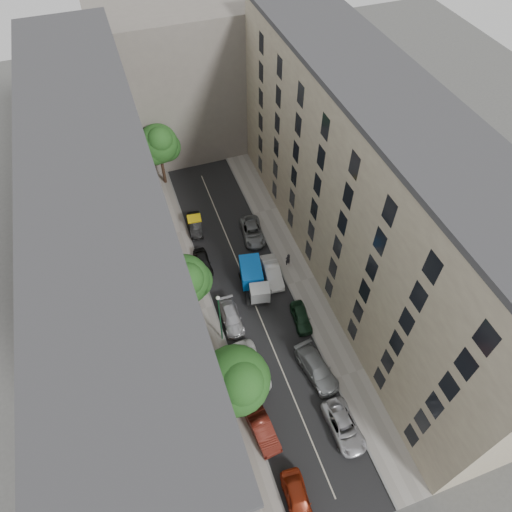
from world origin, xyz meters
name	(u,v)px	position (x,y,z in m)	size (l,w,h in m)	color
ground	(251,296)	(0.00, 0.00, 0.00)	(120.00, 120.00, 0.00)	#4C4C49
road_surface	(251,296)	(0.00, 0.00, 0.01)	(8.00, 44.00, 0.02)	black
sidewalk_left	(199,310)	(-5.50, 0.00, 0.07)	(3.00, 44.00, 0.15)	gray
sidewalk_right	(301,281)	(5.50, 0.00, 0.07)	(3.00, 44.00, 0.15)	gray
building_left	(120,261)	(-11.00, 0.00, 10.00)	(8.00, 44.00, 20.00)	#4D4B48
building_right	(366,199)	(11.00, 0.00, 10.00)	(8.00, 44.00, 20.00)	#B7AD8F
building_endcap	(178,79)	(0.00, 28.00, 9.00)	(18.00, 12.00, 18.00)	slate
tarp_truck	(253,279)	(0.60, 1.05, 1.31)	(2.92, 5.47, 2.38)	black
car_left_0	(298,499)	(-2.84, -19.00, 0.74)	(1.76, 4.37, 1.49)	maroon
car_left_1	(262,428)	(-3.60, -13.16, 0.75)	(1.60, 4.58, 1.51)	#4F170F
car_left_2	(250,368)	(-2.80, -7.80, 0.76)	(2.51, 5.44, 1.51)	silver
car_left_3	(231,318)	(-2.80, -2.20, 0.65)	(1.81, 4.45, 1.29)	silver
car_left_4	(203,262)	(-3.60, 5.40, 0.64)	(1.51, 3.76, 1.28)	black
car_left_5	(195,225)	(-3.02, 11.00, 0.65)	(1.38, 3.95, 1.30)	black
car_right_0	(344,427)	(2.80, -15.27, 0.68)	(2.27, 4.92, 1.37)	#BBBBC0
car_right_1	(317,369)	(2.80, -9.87, 0.75)	(2.11, 5.19, 1.50)	gray
car_right_2	(301,317)	(3.60, -4.41, 0.64)	(1.51, 3.76, 1.28)	black
car_right_3	(272,272)	(2.85, 1.60, 0.75)	(1.60, 4.58, 1.51)	silver
car_right_4	(252,232)	(2.80, 7.80, 0.68)	(2.25, 4.88, 1.35)	slate
tree_near	(237,382)	(-4.88, -11.11, 6.12)	(5.56, 5.33, 8.98)	#382619
tree_mid	(185,282)	(-6.30, -0.47, 5.78)	(4.99, 4.67, 8.36)	#382619
tree_far	(159,145)	(-4.50, 19.89, 5.77)	(4.96, 4.63, 8.33)	#382619
lamp_post	(220,314)	(-4.20, -3.83, 4.35)	(0.36, 0.36, 6.89)	#17532F
pedestrian	(288,259)	(4.99, 2.56, 0.94)	(0.58, 0.38, 1.59)	black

